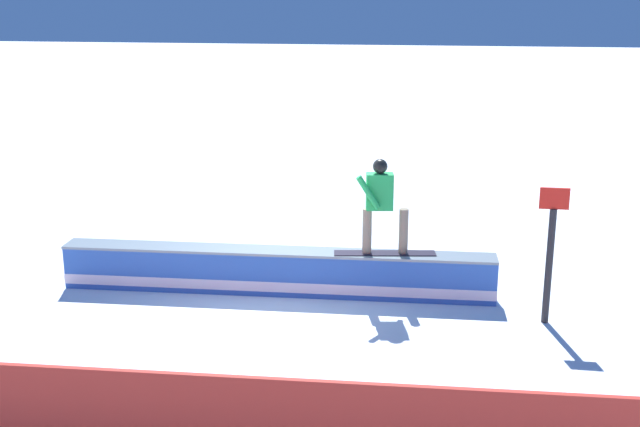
# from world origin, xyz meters

# --- Properties ---
(ground_plane) EXTENTS (120.00, 120.00, 0.00)m
(ground_plane) POSITION_xyz_m (0.00, 0.00, 0.00)
(ground_plane) COLOR white
(grind_box) EXTENTS (6.78, 0.75, 0.71)m
(grind_box) POSITION_xyz_m (0.00, 0.00, 0.32)
(grind_box) COLOR blue
(grind_box) RESTS_ON ground_plane
(snowboarder) EXTENTS (1.57, 0.52, 1.47)m
(snowboarder) POSITION_xyz_m (-1.61, -0.06, 1.51)
(snowboarder) COLOR black
(snowboarder) RESTS_ON grind_box
(safety_fence) EXTENTS (9.40, 0.45, 1.09)m
(safety_fence) POSITION_xyz_m (0.00, 4.94, 0.54)
(safety_fence) COLOR red
(safety_fence) RESTS_ON ground_plane
(trail_marker) EXTENTS (0.40, 0.10, 1.98)m
(trail_marker) POSITION_xyz_m (-4.04, 0.55, 1.06)
(trail_marker) COLOR #262628
(trail_marker) RESTS_ON ground_plane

